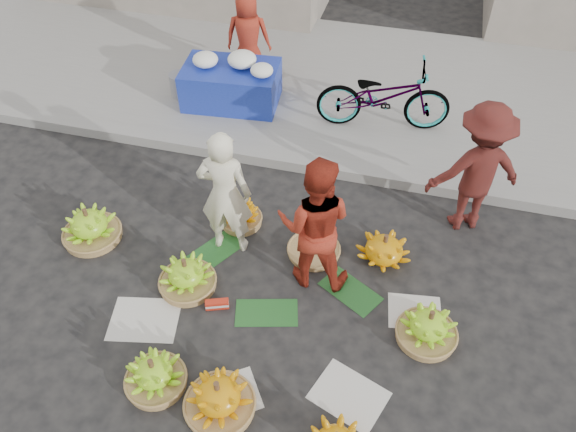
% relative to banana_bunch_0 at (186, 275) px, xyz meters
% --- Properties ---
extents(ground, '(80.00, 80.00, 0.00)m').
position_rel_banana_bunch_0_xyz_m(ground, '(1.03, 0.07, -0.18)').
color(ground, black).
rests_on(ground, ground).
extents(curb, '(40.00, 0.25, 0.15)m').
position_rel_banana_bunch_0_xyz_m(curb, '(1.03, 2.27, -0.10)').
color(curb, gray).
rests_on(curb, ground).
extents(sidewalk, '(40.00, 4.00, 0.12)m').
position_rel_banana_bunch_0_xyz_m(sidewalk, '(1.03, 4.37, -0.12)').
color(sidewalk, gray).
rests_on(sidewalk, ground).
extents(newspaper_scatter, '(3.20, 1.80, 0.00)m').
position_rel_banana_bunch_0_xyz_m(newspaper_scatter, '(1.03, -0.73, -0.18)').
color(newspaper_scatter, silver).
rests_on(newspaper_scatter, ground).
extents(banana_leaves, '(2.00, 1.00, 0.00)m').
position_rel_banana_bunch_0_xyz_m(banana_leaves, '(0.93, 0.27, -0.18)').
color(banana_leaves, '#194D1D').
rests_on(banana_leaves, ground).
extents(banana_bunch_0, '(0.65, 0.65, 0.43)m').
position_rel_banana_bunch_0_xyz_m(banana_bunch_0, '(0.00, 0.00, 0.00)').
color(banana_bunch_0, olive).
rests_on(banana_bunch_0, ground).
extents(banana_bunch_1, '(0.57, 0.57, 0.40)m').
position_rel_banana_bunch_0_xyz_m(banana_bunch_1, '(0.15, -1.17, -0.01)').
color(banana_bunch_1, olive).
rests_on(banana_bunch_1, ground).
extents(banana_bunch_2, '(0.64, 0.64, 0.44)m').
position_rel_banana_bunch_0_xyz_m(banana_bunch_2, '(0.81, -1.24, 0.01)').
color(banana_bunch_2, olive).
rests_on(banana_bunch_2, ground).
extents(banana_bunch_4, '(0.67, 0.67, 0.42)m').
position_rel_banana_bunch_0_xyz_m(banana_bunch_4, '(2.56, -0.01, -0.00)').
color(banana_bunch_4, olive).
rests_on(banana_bunch_4, ground).
extents(banana_bunch_5, '(0.72, 0.72, 0.37)m').
position_rel_banana_bunch_0_xyz_m(banana_bunch_5, '(2.00, 0.93, -0.02)').
color(banana_bunch_5, orange).
rests_on(banana_bunch_5, ground).
extents(banana_bunch_6, '(0.77, 0.77, 0.46)m').
position_rel_banana_bunch_0_xyz_m(banana_bunch_6, '(-1.36, 0.39, 0.02)').
color(banana_bunch_6, olive).
rests_on(banana_bunch_6, ground).
extents(banana_bunch_7, '(0.49, 0.49, 0.36)m').
position_rel_banana_bunch_0_xyz_m(banana_bunch_7, '(0.26, 1.07, -0.03)').
color(banana_bunch_7, olive).
rests_on(banana_bunch_7, ground).
extents(basket_spare, '(0.61, 0.61, 0.07)m').
position_rel_banana_bunch_0_xyz_m(basket_spare, '(1.22, 0.82, -0.15)').
color(basket_spare, olive).
rests_on(basket_spare, ground).
extents(incense_stack, '(0.26, 0.16, 0.10)m').
position_rel_banana_bunch_0_xyz_m(incense_stack, '(0.41, -0.19, -0.12)').
color(incense_stack, red).
rests_on(incense_stack, ground).
extents(vendor_cream, '(0.62, 0.45, 1.59)m').
position_rel_banana_bunch_0_xyz_m(vendor_cream, '(0.25, 0.70, 0.62)').
color(vendor_cream, white).
rests_on(vendor_cream, ground).
extents(vendor_red, '(0.83, 0.67, 1.62)m').
position_rel_banana_bunch_0_xyz_m(vendor_red, '(1.28, 0.48, 0.63)').
color(vendor_red, '#B0301B').
rests_on(vendor_red, ground).
extents(man_striped, '(1.22, 0.97, 1.66)m').
position_rel_banana_bunch_0_xyz_m(man_striped, '(2.84, 1.76, 0.65)').
color(man_striped, maroon).
rests_on(man_striped, ground).
extents(flower_table, '(1.45, 0.98, 0.80)m').
position_rel_banana_bunch_0_xyz_m(flower_table, '(-0.61, 3.36, 0.27)').
color(flower_table, '#182A9C').
rests_on(flower_table, sidewalk).
extents(grey_bucket, '(0.32, 0.32, 0.36)m').
position_rel_banana_bunch_0_xyz_m(grey_bucket, '(-1.42, 3.34, 0.12)').
color(grey_bucket, gray).
rests_on(grey_bucket, sidewalk).
extents(flower_vendor, '(0.75, 0.55, 1.40)m').
position_rel_banana_bunch_0_xyz_m(flower_vendor, '(-0.56, 4.09, 0.64)').
color(flower_vendor, '#B0301B').
rests_on(flower_vendor, sidewalk).
extents(bicycle, '(0.93, 1.92, 0.97)m').
position_rel_banana_bunch_0_xyz_m(bicycle, '(1.62, 3.32, 0.42)').
color(bicycle, gray).
rests_on(bicycle, sidewalk).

